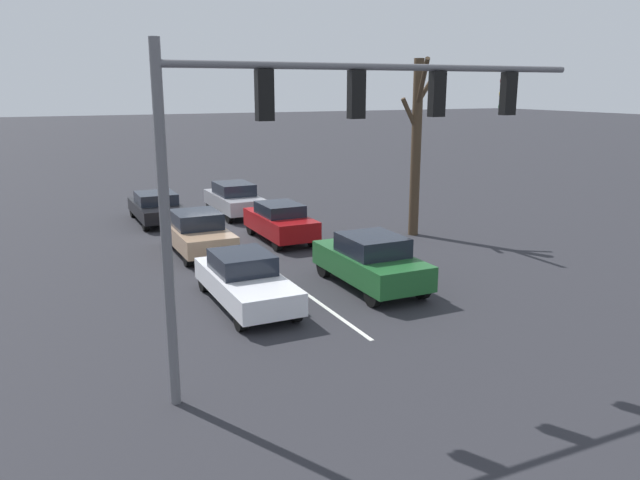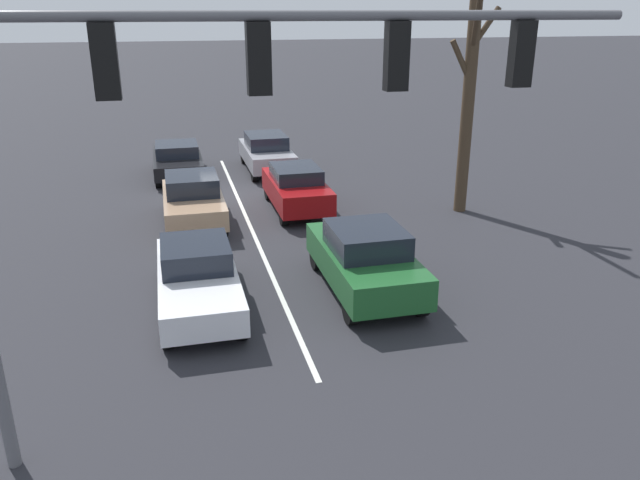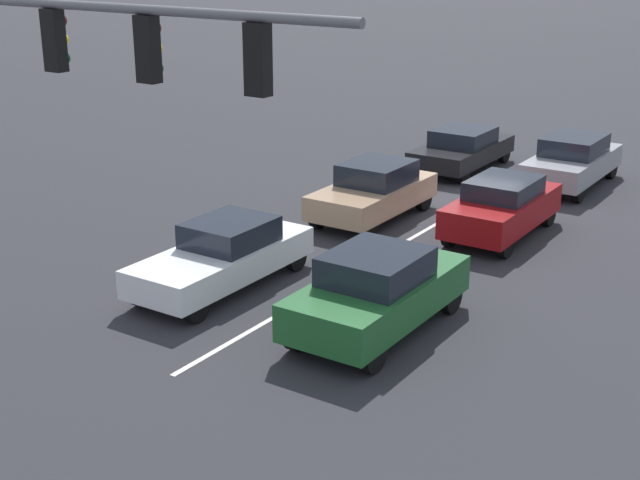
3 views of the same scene
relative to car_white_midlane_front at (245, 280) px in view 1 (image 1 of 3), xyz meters
The scene contains 10 objects.
ground_plane 8.90m from the car_white_midlane_front, 102.62° to the right, with size 240.00×240.00×0.00m, color #28282D.
lane_stripe_left_divider 5.80m from the car_white_midlane_front, 109.70° to the right, with size 0.12×18.48×0.01m, color silver.
car_white_midlane_front is the anchor object (origin of this frame).
car_darkgreen_leftlane_front 4.00m from the car_white_midlane_front, behind, with size 1.90×4.37×1.66m.
car_tan_midlane_second 6.12m from the car_white_midlane_front, 92.29° to the right, with size 1.84×4.15×1.55m.
car_maroon_leftlane_second 7.64m from the car_white_midlane_front, 119.33° to the right, with size 1.72×4.10×1.52m.
car_black_midlane_third 12.37m from the car_white_midlane_front, 89.81° to the right, with size 1.90×4.39×1.36m.
car_gray_leftlane_third 12.90m from the car_white_midlane_front, 106.49° to the right, with size 1.81×4.42×1.56m.
traffic_signal_gantry 6.56m from the car_white_midlane_front, 91.77° to the left, with size 9.55×0.37×6.87m.
bare_tree_near 10.98m from the car_white_midlane_front, 150.36° to the right, with size 1.64×1.69×7.13m.
Camera 1 is at (7.25, 24.75, 6.04)m, focal length 35.00 mm.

